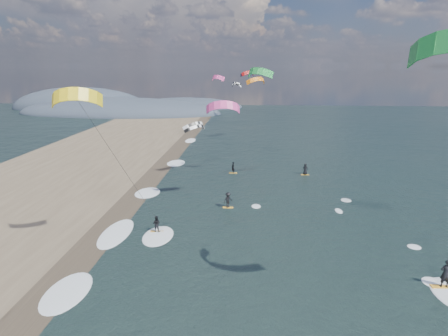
{
  "coord_description": "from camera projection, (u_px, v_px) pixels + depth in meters",
  "views": [
    {
      "loc": [
        0.86,
        -14.69,
        14.28
      ],
      "look_at": [
        -1.0,
        12.0,
        7.0
      ],
      "focal_mm": 30.0,
      "sensor_mm": 36.0,
      "label": 1
    }
  ],
  "objects": [
    {
      "name": "wet_sand_strip",
      "position": [
        78.0,
        261.0,
        28.38
      ],
      "size": [
        3.0,
        240.0,
        0.0
      ],
      "primitive_type": "cube",
      "color": "#382D23",
      "rests_on": "ground"
    },
    {
      "name": "coastal_hills",
      "position": [
        113.0,
        111.0,
        124.79
      ],
      "size": [
        80.0,
        41.0,
        15.0
      ],
      "color": "#3D4756",
      "rests_on": "ground"
    },
    {
      "name": "kitesurfer_near_b",
      "position": [
        107.0,
        150.0,
        27.33
      ],
      "size": [
        6.85,
        8.43,
        13.59
      ],
      "color": "gold",
      "rests_on": "ground"
    },
    {
      "name": "far_kitesurfers",
      "position": [
        254.0,
        184.0,
        44.46
      ],
      "size": [
        10.94,
        14.07,
        1.7
      ],
      "color": "gold",
      "rests_on": "ground"
    },
    {
      "name": "bg_kite_field",
      "position": [
        240.0,
        82.0,
        69.98
      ],
      "size": [
        12.29,
        70.89,
        8.12
      ],
      "color": "#D83F8C",
      "rests_on": "ground"
    },
    {
      "name": "shoreline_surf",
      "position": [
        115.0,
        234.0,
        32.87
      ],
      "size": [
        2.4,
        79.4,
        0.11
      ],
      "color": "white",
      "rests_on": "ground"
    }
  ]
}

